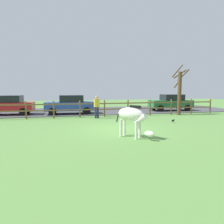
% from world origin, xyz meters
% --- Properties ---
extents(ground_plane, '(60.00, 60.00, 0.00)m').
position_xyz_m(ground_plane, '(0.00, 0.00, 0.00)').
color(ground_plane, '#5B8C42').
extents(parking_asphalt, '(28.00, 7.40, 0.05)m').
position_xyz_m(parking_asphalt, '(0.00, 9.30, 0.03)').
color(parking_asphalt, '#47474C').
rests_on(parking_asphalt, ground_plane).
extents(paddock_fence, '(20.85, 0.11, 1.26)m').
position_xyz_m(paddock_fence, '(-0.63, 5.00, 0.72)').
color(paddock_fence, brown).
rests_on(paddock_fence, ground_plane).
extents(bare_tree, '(1.18, 0.99, 4.12)m').
position_xyz_m(bare_tree, '(6.49, 4.68, 1.96)').
color(bare_tree, '#513A23').
rests_on(bare_tree, ground_plane).
extents(zebra, '(1.36, 1.62, 1.41)m').
position_xyz_m(zebra, '(0.07, -2.14, 0.93)').
color(zebra, white).
rests_on(zebra, ground_plane).
extents(crow_on_grass, '(0.21, 0.10, 0.20)m').
position_xyz_m(crow_on_grass, '(3.94, 1.15, 0.13)').
color(crow_on_grass, black).
rests_on(crow_on_grass, ground_plane).
extents(parked_car_blue, '(4.01, 1.89, 1.56)m').
position_xyz_m(parked_car_blue, '(-2.22, 7.10, 0.84)').
color(parked_car_blue, '#2D4CAD').
rests_on(parked_car_blue, parking_asphalt).
extents(parked_car_green, '(4.10, 2.09, 1.56)m').
position_xyz_m(parked_car_green, '(7.36, 7.57, 0.84)').
color(parked_car_green, '#236B38').
rests_on(parked_car_green, parking_asphalt).
extents(parked_car_red, '(4.07, 2.02, 1.56)m').
position_xyz_m(parked_car_red, '(-7.10, 7.57, 0.84)').
color(parked_car_red, red).
rests_on(parked_car_red, parking_asphalt).
extents(visitor_near_fence, '(0.40, 0.30, 1.64)m').
position_xyz_m(visitor_near_fence, '(-0.42, 4.25, 0.91)').
color(visitor_near_fence, '#232847').
rests_on(visitor_near_fence, ground_plane).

